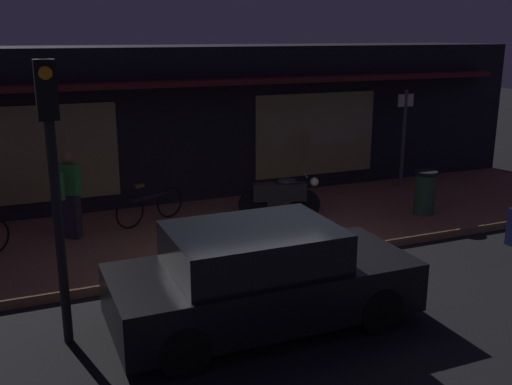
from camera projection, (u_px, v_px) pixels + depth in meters
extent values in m
plane|color=black|center=(285.00, 292.00, 9.17)|extent=(60.00, 60.00, 0.00)
cube|color=brown|center=(220.00, 230.00, 11.82)|extent=(18.00, 4.00, 0.15)
cube|color=black|center=(173.00, 122.00, 14.40)|extent=(18.00, 2.80, 3.60)
cube|color=olive|center=(38.00, 155.00, 12.01)|extent=(3.20, 0.04, 2.00)
cube|color=olive|center=(316.00, 134.00, 14.41)|extent=(3.20, 0.04, 2.00)
cube|color=#591919|center=(191.00, 83.00, 12.65)|extent=(16.20, 0.50, 0.12)
cylinder|color=black|center=(253.00, 205.00, 12.19)|extent=(0.61, 0.31, 0.60)
cylinder|color=black|center=(306.00, 204.00, 12.26)|extent=(0.61, 0.31, 0.60)
cube|color=black|center=(279.00, 192.00, 12.15)|extent=(1.13, 0.63, 0.36)
ellipsoid|color=black|center=(287.00, 182.00, 12.11)|extent=(0.49, 0.37, 0.20)
sphere|color=#F9EDB7|center=(314.00, 182.00, 12.15)|extent=(0.18, 0.18, 0.18)
cylinder|color=gray|center=(305.00, 174.00, 12.09)|extent=(0.21, 0.53, 0.03)
torus|color=black|center=(130.00, 212.00, 11.61)|extent=(0.62, 0.31, 0.66)
torus|color=black|center=(170.00, 202.00, 12.32)|extent=(0.62, 0.31, 0.66)
cube|color=black|center=(150.00, 197.00, 11.91)|extent=(0.84, 0.41, 0.06)
cube|color=brown|center=(139.00, 186.00, 11.66)|extent=(0.22, 0.15, 0.06)
cylinder|color=black|center=(166.00, 176.00, 12.12)|extent=(0.19, 0.39, 0.02)
cube|color=#28232D|center=(72.00, 216.00, 11.06)|extent=(0.34, 0.33, 0.85)
cube|color=#2D8C38|center=(69.00, 179.00, 10.87)|extent=(0.44, 0.41, 0.58)
sphere|color=#8C6647|center=(67.00, 157.00, 10.76)|extent=(0.22, 0.22, 0.22)
cylinder|color=#2D8C38|center=(62.00, 186.00, 10.65)|extent=(0.13, 0.13, 0.52)
cylinder|color=#2D8C38|center=(77.00, 179.00, 11.13)|extent=(0.13, 0.13, 0.52)
cylinder|color=#47474C|center=(403.00, 139.00, 14.66)|extent=(0.09, 0.09, 2.40)
cube|color=beige|center=(406.00, 100.00, 14.41)|extent=(0.44, 0.03, 0.30)
cylinder|color=#2D4C33|center=(425.00, 194.00, 12.55)|extent=(0.44, 0.44, 0.85)
cylinder|color=black|center=(426.00, 173.00, 12.43)|extent=(0.48, 0.48, 0.08)
cylinder|color=black|center=(57.00, 209.00, 7.24)|extent=(0.12, 0.12, 3.60)
cube|color=black|center=(46.00, 90.00, 6.86)|extent=(0.24, 0.24, 0.70)
sphere|color=orange|center=(45.00, 73.00, 6.69)|extent=(0.16, 0.16, 0.16)
cylinder|color=black|center=(322.00, 268.00, 9.28)|extent=(0.64, 0.22, 0.64)
cylinder|color=black|center=(379.00, 309.00, 7.89)|extent=(0.64, 0.22, 0.64)
cylinder|color=black|center=(153.00, 297.00, 8.27)|extent=(0.64, 0.22, 0.64)
cylinder|color=black|center=(184.00, 350.00, 6.88)|extent=(0.64, 0.22, 0.64)
cube|color=black|center=(263.00, 287.00, 8.02)|extent=(4.11, 1.77, 0.68)
cube|color=black|center=(253.00, 251.00, 7.82)|extent=(2.20, 1.61, 0.64)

